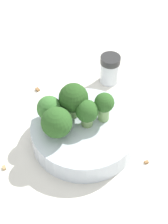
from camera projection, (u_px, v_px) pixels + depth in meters
name	position (u px, v px, depth m)	size (l,w,h in m)	color
ground_plane	(84.00, 140.00, 0.63)	(3.00, 3.00, 0.00)	silver
bowl	(84.00, 133.00, 0.62)	(0.17, 0.17, 0.04)	silver
broccoli_floret_0	(57.00, 123.00, 0.57)	(0.05, 0.05, 0.05)	#8EB770
broccoli_floret_1	(87.00, 112.00, 0.59)	(0.04, 0.04, 0.05)	#7A9E5B
broccoli_floret_2	(103.00, 103.00, 0.59)	(0.03, 0.03, 0.05)	#84AD66
broccoli_floret_3	(49.00, 109.00, 0.60)	(0.04, 0.04, 0.05)	#7A9E5B
broccoli_floret_4	(73.00, 99.00, 0.59)	(0.05, 0.05, 0.06)	#84AD66
pepper_shaker	(110.00, 69.00, 0.71)	(0.04, 0.04, 0.06)	silver
almond_crumb_0	(4.00, 167.00, 0.59)	(0.01, 0.01, 0.01)	tan
almond_crumb_1	(37.00, 89.00, 0.71)	(0.01, 0.01, 0.01)	olive
almond_crumb_3	(146.00, 162.00, 0.60)	(0.01, 0.00, 0.01)	olive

